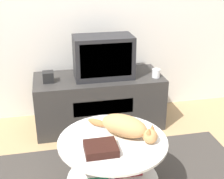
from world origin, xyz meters
TOP-DOWN VIEW (x-y plane):
  - tv_stand at (0.01, 1.13)m, footprint 1.26×0.54m
  - tv at (0.06, 1.11)m, footprint 0.56×0.31m
  - speaker at (-0.48, 1.09)m, footprint 0.10×0.10m
  - mug at (0.56, 1.00)m, footprint 0.08×0.08m
  - coffee_table at (-0.07, 0.04)m, footprint 0.74×0.74m
  - dvd_box at (-0.18, -0.08)m, footprint 0.21×0.18m
  - cat at (0.02, 0.08)m, footprint 0.43×0.40m

SIDE VIEW (x-z plane):
  - tv_stand at x=0.01m, z-range 0.00..0.53m
  - coffee_table at x=-0.07m, z-range 0.09..0.55m
  - dvd_box at x=-0.18m, z-range 0.48..0.53m
  - cat at x=0.02m, z-range 0.48..0.62m
  - mug at x=0.56m, z-range 0.53..0.61m
  - speaker at x=-0.48m, z-range 0.53..0.63m
  - tv at x=0.06m, z-range 0.53..0.94m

